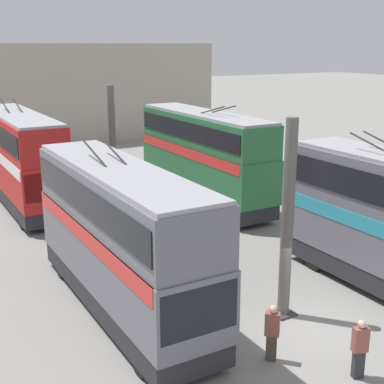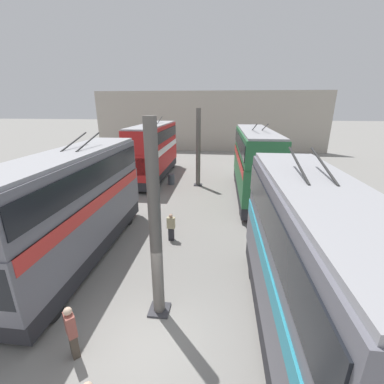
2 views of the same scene
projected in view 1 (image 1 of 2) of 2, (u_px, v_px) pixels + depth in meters
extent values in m
plane|color=gray|center=(310.00, 332.00, 17.17)|extent=(240.00, 240.00, 0.00)
cube|color=#A8A093|center=(30.00, 98.00, 45.41)|extent=(0.50, 36.00, 8.98)
cylinder|color=#605B56|center=(287.00, 221.00, 17.41)|extent=(0.40, 0.40, 6.76)
cube|color=#333338|center=(283.00, 313.00, 18.30)|extent=(0.72, 0.72, 0.08)
cylinder|color=#605B56|center=(113.00, 146.00, 30.16)|extent=(0.40, 0.40, 6.76)
cube|color=#333338|center=(115.00, 202.00, 31.05)|extent=(0.72, 0.72, 0.08)
cylinder|color=black|center=(352.00, 249.00, 22.82)|extent=(0.99, 0.30, 0.99)
cylinder|color=black|center=(315.00, 258.00, 21.81)|extent=(0.99, 0.30, 0.99)
cylinder|color=#282828|center=(374.00, 145.00, 19.27)|extent=(2.35, 0.07, 0.65)
cylinder|color=black|center=(185.00, 177.00, 35.05)|extent=(1.07, 0.30, 1.07)
cylinder|color=black|center=(156.00, 180.00, 34.04)|extent=(1.07, 0.30, 1.07)
cylinder|color=black|center=(259.00, 208.00, 28.32)|extent=(1.07, 0.30, 1.07)
cylinder|color=black|center=(226.00, 214.00, 27.31)|extent=(1.07, 0.30, 1.07)
cube|color=#28282D|center=(204.00, 191.00, 31.06)|extent=(10.84, 2.45, 0.79)
cube|color=#286B3D|center=(204.00, 165.00, 30.65)|extent=(11.06, 2.50, 2.29)
cube|color=red|center=(204.00, 150.00, 30.41)|extent=(10.73, 2.54, 0.55)
cube|color=#286B3D|center=(204.00, 130.00, 30.11)|extent=(10.95, 2.42, 1.73)
cube|color=black|center=(204.00, 129.00, 30.08)|extent=(10.62, 2.51, 0.95)
cube|color=#9E9EA3|center=(204.00, 114.00, 29.86)|extent=(10.84, 2.25, 0.14)
cube|color=black|center=(161.00, 146.00, 35.15)|extent=(0.12, 2.30, 1.47)
cylinder|color=#282828|center=(223.00, 109.00, 28.77)|extent=(2.35, 0.07, 0.65)
cylinder|color=#282828|center=(212.00, 110.00, 28.44)|extent=(2.35, 0.07, 0.65)
cylinder|color=black|center=(206.00, 340.00, 15.86)|extent=(0.92, 0.30, 0.92)
cylinder|color=black|center=(142.00, 360.00, 14.85)|extent=(0.92, 0.30, 0.92)
cylinder|color=black|center=(112.00, 256.00, 22.11)|extent=(0.92, 0.30, 0.92)
cylinder|color=black|center=(62.00, 266.00, 21.10)|extent=(0.92, 0.30, 0.92)
cube|color=#28282D|center=(123.00, 292.00, 18.52)|extent=(10.28, 2.45, 0.76)
cube|color=slate|center=(121.00, 253.00, 18.13)|extent=(10.49, 2.50, 2.17)
cube|color=red|center=(120.00, 231.00, 17.91)|extent=(10.17, 2.54, 0.55)
cube|color=slate|center=(119.00, 197.00, 17.60)|extent=(10.38, 2.42, 1.78)
cube|color=black|center=(119.00, 195.00, 17.57)|extent=(10.07, 2.51, 0.98)
cube|color=#9E9EA3|center=(118.00, 169.00, 17.34)|extent=(10.28, 2.25, 0.14)
cube|color=black|center=(199.00, 311.00, 13.74)|extent=(0.12, 2.30, 1.39)
cylinder|color=#282828|center=(113.00, 150.00, 18.51)|extent=(2.35, 0.07, 0.65)
cylinder|color=#282828|center=(93.00, 152.00, 18.17)|extent=(2.35, 0.07, 0.65)
cylinder|color=black|center=(64.00, 213.00, 27.64)|extent=(1.00, 0.30, 1.00)
cylinder|color=black|center=(23.00, 219.00, 26.63)|extent=(1.00, 0.30, 1.00)
cylinder|color=black|center=(26.00, 179.00, 34.52)|extent=(1.00, 0.30, 1.00)
cube|color=#28282D|center=(24.00, 193.00, 30.62)|extent=(11.01, 2.45, 0.78)
cube|color=red|center=(22.00, 168.00, 30.22)|extent=(11.23, 2.50, 2.19)
cube|color=white|center=(21.00, 154.00, 30.00)|extent=(10.90, 2.54, 0.55)
cube|color=red|center=(19.00, 133.00, 29.67)|extent=(11.12, 2.42, 1.86)
cube|color=black|center=(19.00, 131.00, 29.65)|extent=(10.79, 2.51, 1.02)
cube|color=#9E9EA3|center=(17.00, 115.00, 29.41)|extent=(11.01, 2.25, 0.14)
cube|color=black|center=(49.00, 186.00, 25.52)|extent=(0.12, 2.30, 1.40)
cylinder|color=#282828|center=(18.00, 105.00, 30.65)|extent=(2.35, 0.07, 0.65)
cylinder|color=#282828|center=(5.00, 106.00, 30.31)|extent=(2.35, 0.07, 0.65)
cube|color=#2D2D33|center=(195.00, 258.00, 22.22)|extent=(0.21, 0.30, 0.71)
cube|color=tan|center=(195.00, 243.00, 22.04)|extent=(0.25, 0.42, 0.62)
sphere|color=tan|center=(195.00, 233.00, 21.93)|extent=(0.20, 0.20, 0.20)
cube|color=#473D33|center=(271.00, 347.00, 15.57)|extent=(0.35, 0.35, 0.82)
cube|color=#934C42|center=(272.00, 324.00, 15.36)|extent=(0.47, 0.47, 0.71)
sphere|color=beige|center=(273.00, 309.00, 15.24)|extent=(0.23, 0.23, 0.23)
cube|color=#2D2D33|center=(358.00, 364.00, 14.75)|extent=(0.28, 0.35, 0.82)
cube|color=#934C42|center=(360.00, 340.00, 14.55)|extent=(0.36, 0.47, 0.71)
sphere|color=beige|center=(362.00, 324.00, 14.42)|extent=(0.23, 0.23, 0.23)
cylinder|color=#424C56|center=(72.00, 201.00, 29.77)|extent=(0.61, 0.61, 0.95)
cylinder|color=#424C56|center=(72.00, 201.00, 29.77)|extent=(0.64, 0.64, 0.04)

